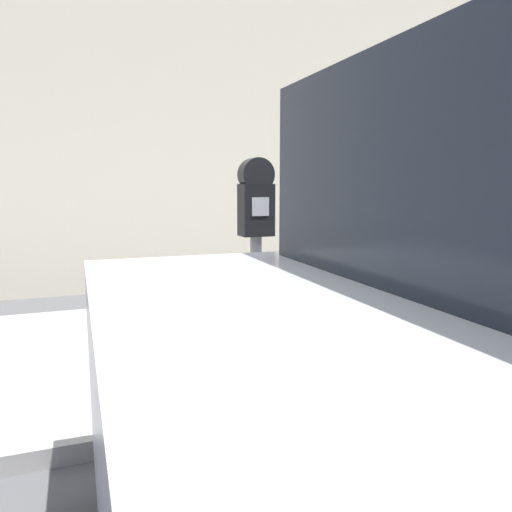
% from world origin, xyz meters
% --- Properties ---
extents(ground_plane, '(60.00, 60.00, 0.00)m').
position_xyz_m(ground_plane, '(0.00, 0.00, 0.00)').
color(ground_plane, '#515154').
extents(sidewalk, '(24.00, 2.80, 0.11)m').
position_xyz_m(sidewalk, '(0.00, 2.20, 0.05)').
color(sidewalk, '#9E9B96').
rests_on(sidewalk, ground_plane).
extents(building_facade, '(24.00, 0.30, 6.52)m').
position_xyz_m(building_facade, '(0.00, 4.96, 3.26)').
color(building_facade, beige).
rests_on(building_facade, ground_plane).
extents(parking_meter, '(0.20, 0.14, 1.41)m').
position_xyz_m(parking_meter, '(-0.33, 1.10, 1.09)').
color(parking_meter, gray).
rests_on(parking_meter, sidewalk).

